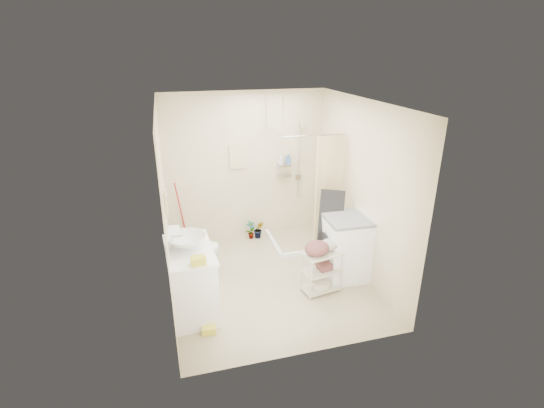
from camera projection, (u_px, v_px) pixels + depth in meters
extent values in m
plane|color=#B9AE8A|center=(270.00, 279.00, 5.93)|extent=(3.20, 3.20, 0.00)
cube|color=silver|center=(269.00, 102.00, 4.96)|extent=(2.80, 3.20, 0.04)
cube|color=beige|center=(246.00, 167.00, 6.88)|extent=(2.80, 0.04, 2.60)
cube|color=beige|center=(310.00, 253.00, 4.01)|extent=(2.80, 0.04, 2.60)
cube|color=beige|center=(165.00, 209.00, 5.10)|extent=(0.04, 3.20, 2.60)
cube|color=beige|center=(361.00, 190.00, 5.79)|extent=(0.04, 3.20, 2.60)
cube|color=white|center=(192.00, 280.00, 5.09)|extent=(0.63, 1.06, 0.91)
imported|color=silver|center=(187.00, 242.00, 4.91)|extent=(0.61, 0.61, 0.17)
cube|color=yellow|center=(198.00, 260.00, 4.56)|extent=(0.18, 0.14, 0.09)
cube|color=#FAEE43|center=(209.00, 328.00, 4.80)|extent=(0.26, 0.21, 0.13)
imported|color=white|center=(195.00, 250.00, 5.98)|extent=(0.74, 0.43, 0.76)
imported|color=brown|center=(251.00, 230.00, 7.12)|extent=(0.22, 0.20, 0.34)
imported|color=brown|center=(259.00, 229.00, 7.16)|extent=(0.19, 0.16, 0.33)
cube|color=beige|center=(237.00, 157.00, 6.75)|extent=(0.28, 0.03, 0.42)
imported|color=silver|center=(281.00, 158.00, 6.91)|extent=(0.09, 0.09, 0.22)
imported|color=#395A92|center=(288.00, 159.00, 6.96)|extent=(0.10, 0.10, 0.19)
cube|color=white|center=(346.00, 246.00, 5.88)|extent=(0.68, 0.70, 0.96)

